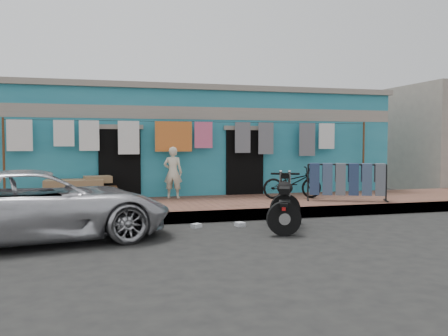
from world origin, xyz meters
TOP-DOWN VIEW (x-y plane):
  - ground at (0.00, 0.00)m, footprint 80.00×80.00m
  - sidewalk at (0.00, 3.00)m, footprint 28.00×3.00m
  - curb at (0.00, 1.55)m, footprint 28.00×0.10m
  - building at (-0.00, 6.99)m, footprint 12.20×5.20m
  - clothesline at (-0.37, 4.25)m, footprint 10.06×0.06m
  - car at (-3.79, 0.36)m, footprint 4.93×2.94m
  - seated_person at (-0.84, 4.06)m, footprint 0.58×0.47m
  - bicycle at (2.22, 3.20)m, footprint 1.63×0.70m
  - motorcycle at (0.78, 0.30)m, footprint 1.85×2.14m
  - charpoy at (-3.16, 3.97)m, footprint 1.82×0.89m
  - jeans_rack at (3.35, 2.36)m, footprint 2.35×1.92m
  - litter_a at (-0.88, 0.93)m, footprint 0.24×0.23m
  - litter_b at (1.33, 1.20)m, footprint 0.20×0.21m
  - litter_c at (0.03, 0.86)m, footprint 0.21×0.24m

SIDE VIEW (x-z plane):
  - ground at x=0.00m, z-range 0.00..0.00m
  - litter_c at x=0.03m, z-range 0.00..0.08m
  - litter_b at x=1.33m, z-range 0.00..0.08m
  - litter_a at x=-0.88m, z-range 0.00..0.08m
  - sidewalk at x=0.00m, z-range 0.00..0.25m
  - curb at x=0.00m, z-range 0.00..0.25m
  - motorcycle at x=0.78m, z-range 0.00..1.10m
  - charpoy at x=-3.16m, z-range 0.25..0.86m
  - car at x=-3.79m, z-range 0.00..1.30m
  - jeans_rack at x=3.35m, z-range 0.25..1.23m
  - bicycle at x=2.22m, z-range 0.25..1.28m
  - seated_person at x=-0.84m, z-range 0.25..1.62m
  - building at x=0.00m, z-range 0.01..3.37m
  - clothesline at x=-0.37m, z-range 0.76..2.86m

